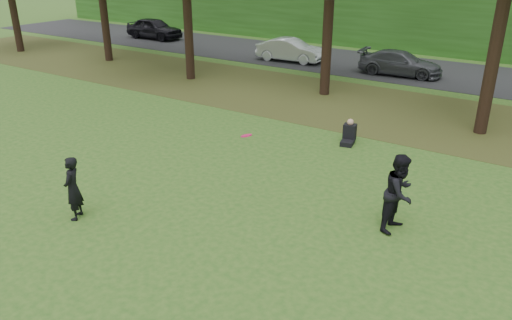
{
  "coord_description": "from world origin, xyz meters",
  "views": [
    {
      "loc": [
        6.6,
        -6.28,
        6.1
      ],
      "look_at": [
        0.35,
        3.18,
        1.3
      ],
      "focal_mm": 35.0,
      "sensor_mm": 36.0,
      "label": 1
    }
  ],
  "objects": [
    {
      "name": "ground",
      "position": [
        0.0,
        0.0,
        0.0
      ],
      "size": [
        120.0,
        120.0,
        0.0
      ],
      "primitive_type": "plane",
      "color": "#265119",
      "rests_on": "ground"
    },
    {
      "name": "leaf_litter",
      "position": [
        0.0,
        13.0,
        0.01
      ],
      "size": [
        60.0,
        7.0,
        0.01
      ],
      "primitive_type": "cube",
      "color": "#3E2E16",
      "rests_on": "ground"
    },
    {
      "name": "street",
      "position": [
        0.0,
        21.0,
        0.01
      ],
      "size": [
        70.0,
        7.0,
        0.02
      ],
      "primitive_type": "cube",
      "color": "black",
      "rests_on": "ground"
    },
    {
      "name": "far_hedge",
      "position": [
        0.0,
        27.0,
        2.5
      ],
      "size": [
        70.0,
        3.0,
        5.0
      ],
      "primitive_type": "cube",
      "color": "#224915",
      "rests_on": "ground"
    },
    {
      "name": "player_left",
      "position": [
        -3.0,
        0.27,
        0.8
      ],
      "size": [
        0.63,
        0.7,
        1.61
      ],
      "primitive_type": "imported",
      "rotation": [
        0.0,
        0.0,
        -1.04
      ],
      "color": "black",
      "rests_on": "ground"
    },
    {
      "name": "player_right",
      "position": [
        3.71,
        4.09,
        0.94
      ],
      "size": [
        0.82,
        1.0,
        1.88
      ],
      "primitive_type": "imported",
      "rotation": [
        0.0,
        0.0,
        1.45
      ],
      "color": "black",
      "rests_on": "ground"
    },
    {
      "name": "parked_cars",
      "position": [
        -1.85,
        20.14,
        0.69
      ],
      "size": [
        37.97,
        3.21,
        1.5
      ],
      "color": "black",
      "rests_on": "street"
    },
    {
      "name": "frisbee",
      "position": [
        0.37,
        2.74,
        2.08
      ],
      "size": [
        0.29,
        0.29,
        0.1
      ],
      "color": "#E21359",
      "rests_on": "ground"
    },
    {
      "name": "seated_person",
      "position": [
        0.47,
        8.74,
        0.31
      ],
      "size": [
        0.55,
        0.8,
        0.83
      ],
      "rotation": [
        0.0,
        0.0,
        0.2
      ],
      "color": "black",
      "rests_on": "ground"
    }
  ]
}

